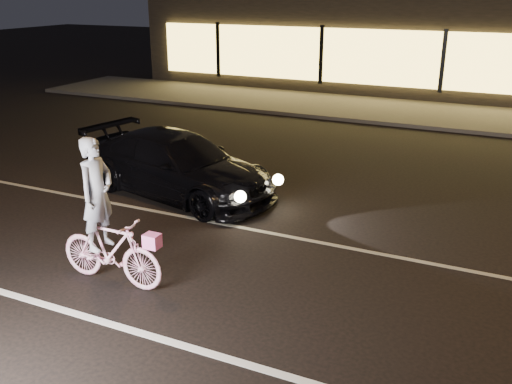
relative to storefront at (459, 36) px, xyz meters
The scene contains 7 objects.
ground 19.09m from the storefront, 90.00° to the right, with size 90.00×90.00×0.00m, color black.
lane_stripe_near 20.58m from the storefront, 90.00° to the right, with size 60.00×0.12×0.01m, color silver.
lane_stripe_far 17.10m from the storefront, 90.00° to the right, with size 60.00×0.10×0.01m, color gray.
sidewalk 6.32m from the storefront, 90.00° to the right, with size 30.00×4.00×0.12m, color #383533.
storefront is the anchor object (origin of this frame).
cyclist 19.75m from the storefront, 96.92° to the right, with size 1.73×0.60×2.18m.
sedan 16.40m from the storefront, 102.34° to the right, with size 4.68×2.65×1.28m.
Camera 1 is at (2.72, -6.41, 4.10)m, focal length 40.00 mm.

